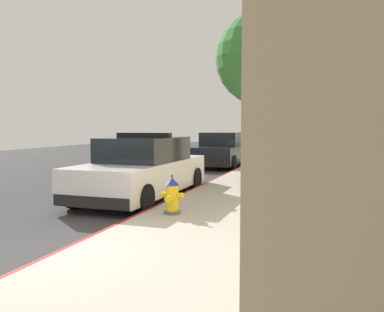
{
  "coord_description": "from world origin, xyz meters",
  "views": [
    {
      "loc": [
        3.41,
        -4.39,
        1.86
      ],
      "look_at": [
        -0.27,
        6.43,
        1.0
      ],
      "focal_mm": 37.7,
      "sensor_mm": 36.0,
      "label": 1
    }
  ],
  "objects": [
    {
      "name": "parked_car_silver_ahead",
      "position": [
        -1.21,
        13.64,
        0.74
      ],
      "size": [
        1.94,
        4.84,
        1.56
      ],
      "color": "black",
      "rests_on": "ground"
    },
    {
      "name": "fire_hydrant",
      "position": [
        0.57,
        2.77,
        0.51
      ],
      "size": [
        0.44,
        0.4,
        0.76
      ],
      "color": "#4C4C51",
      "rests_on": "sidewalk_pavement"
    },
    {
      "name": "street_tree",
      "position": [
        1.25,
        9.35,
        4.11
      ],
      "size": [
        3.18,
        3.18,
        5.57
      ],
      "color": "brown",
      "rests_on": "sidewalk_pavement"
    },
    {
      "name": "ground_plane",
      "position": [
        -4.46,
        10.0,
        -0.1
      ],
      "size": [
        31.09,
        60.0,
        0.2
      ],
      "primitive_type": "cube",
      "color": "#353538"
    },
    {
      "name": "police_cruiser",
      "position": [
        -1.11,
        4.97,
        0.74
      ],
      "size": [
        1.94,
        4.84,
        1.68
      ],
      "color": "white",
      "rests_on": "ground"
    },
    {
      "name": "sidewalk_pavement",
      "position": [
        1.54,
        10.0,
        0.08
      ],
      "size": [
        3.07,
        60.0,
        0.16
      ],
      "primitive_type": "cube",
      "color": "#ADA89E",
      "rests_on": "ground"
    },
    {
      "name": "curb_painted_edge",
      "position": [
        -0.04,
        10.0,
        0.08
      ],
      "size": [
        0.08,
        60.0,
        0.16
      ],
      "primitive_type": "cube",
      "color": "maroon",
      "rests_on": "ground"
    }
  ]
}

